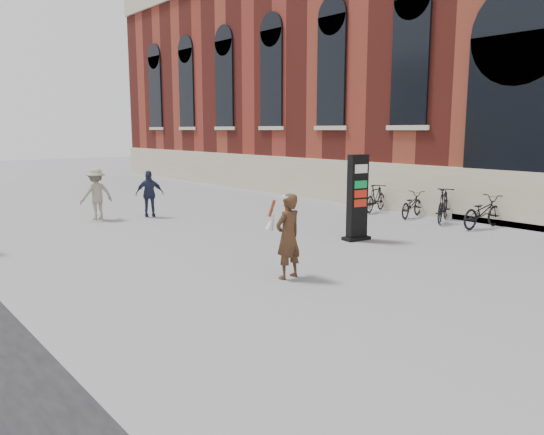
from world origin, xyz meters
TOP-DOWN VIEW (x-y plane):
  - ground at (0.00, 0.00)m, footprint 100.00×100.00m
  - station at (15.48, 6.00)m, footprint 12.15×44.50m
  - info_pylon at (4.11, 1.62)m, footprint 0.82×0.50m
  - woman at (0.05, -0.10)m, footprint 0.71×0.66m
  - pedestrian_b at (-0.26, 9.63)m, footprint 1.19×0.73m
  - pedestrian_c at (1.42, 8.97)m, footprint 1.05×0.81m
  - bike_4 at (8.60, 0.37)m, footprint 1.99×0.78m
  - bike_5 at (8.60, 1.78)m, footprint 1.98×1.28m
  - bike_6 at (8.60, 3.06)m, footprint 1.81×1.02m
  - bike_7 at (8.60, 4.69)m, footprint 1.81×0.98m

SIDE VIEW (x-z plane):
  - ground at x=0.00m, z-range 0.00..0.00m
  - bike_6 at x=8.60m, z-range 0.00..0.90m
  - bike_4 at x=8.60m, z-range 0.00..1.03m
  - bike_7 at x=8.60m, z-range 0.00..1.05m
  - bike_5 at x=8.60m, z-range 0.00..1.15m
  - pedestrian_c at x=1.42m, z-range 0.00..1.65m
  - pedestrian_b at x=-0.26m, z-range 0.00..1.78m
  - woman at x=0.05m, z-range 0.02..1.81m
  - info_pylon at x=4.11m, z-range 0.00..2.40m
  - station at x=15.48m, z-range -1.49..17.66m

